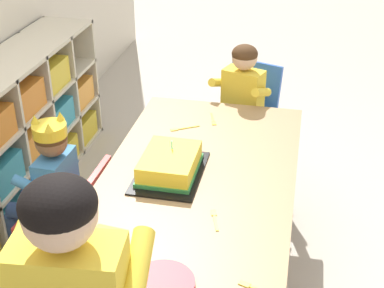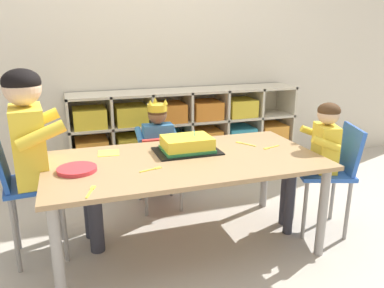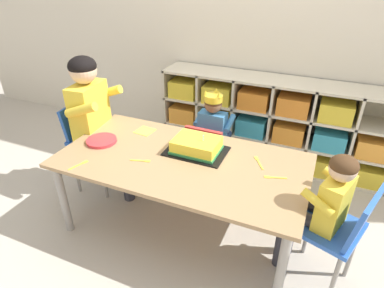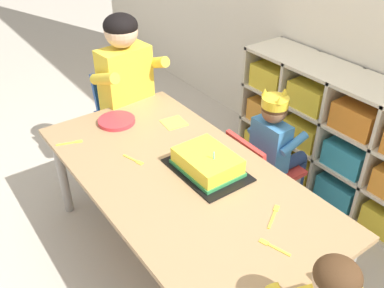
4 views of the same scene
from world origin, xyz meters
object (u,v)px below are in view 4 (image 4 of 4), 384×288
object	(u,v)px
fork_scattered_mid_table	(71,143)
fork_near_child_seat	(272,246)
classroom_chair_blue	(259,170)
child_with_crown	(276,140)
activity_table	(180,184)
birthday_cake_on_tray	(207,164)
paper_plate_stack	(117,121)
classroom_chair_adult_side	(125,111)
adult_helper_seated	(132,85)
fork_by_napkin	(274,215)
fork_near_cake_tray	(134,160)

from	to	relation	value
fork_scattered_mid_table	fork_near_child_seat	distance (m)	1.15
classroom_chair_blue	child_with_crown	bearing A→B (deg)	-89.88
activity_table	birthday_cake_on_tray	distance (m)	0.16
child_with_crown	paper_plate_stack	distance (m)	0.88
classroom_chair_adult_side	birthday_cake_on_tray	size ratio (longest dim) A/B	1.83
activity_table	classroom_chair_adult_side	distance (m)	0.88
child_with_crown	birthday_cake_on_tray	xyz separation A→B (m)	(0.06, -0.52, 0.10)
adult_helper_seated	fork_by_napkin	distance (m)	1.20
classroom_chair_blue	fork_by_napkin	distance (m)	0.64
fork_near_cake_tray	fork_near_child_seat	bearing A→B (deg)	173.52
classroom_chair_blue	fork_near_child_seat	world-z (taller)	classroom_chair_blue
paper_plate_stack	fork_near_child_seat	size ratio (longest dim) A/B	1.60
adult_helper_seated	fork_by_napkin	world-z (taller)	adult_helper_seated
fork_near_child_seat	fork_by_napkin	size ratio (longest dim) A/B	0.96
adult_helper_seated	birthday_cake_on_tray	bearing A→B (deg)	-99.83
child_with_crown	fork_near_child_seat	size ratio (longest dim) A/B	6.34
fork_near_child_seat	adult_helper_seated	bearing A→B (deg)	156.87
adult_helper_seated	activity_table	bearing A→B (deg)	-108.86
birthday_cake_on_tray	fork_near_cake_tray	distance (m)	0.36
classroom_chair_blue	fork_scattered_mid_table	size ratio (longest dim) A/B	4.38
fork_scattered_mid_table	fork_near_child_seat	bearing A→B (deg)	125.03
classroom_chair_blue	fork_by_napkin	world-z (taller)	classroom_chair_blue
classroom_chair_adult_side	paper_plate_stack	xyz separation A→B (m)	(0.28, -0.18, 0.12)
classroom_chair_blue	child_with_crown	distance (m)	0.19
adult_helper_seated	birthday_cake_on_tray	xyz separation A→B (m)	(0.80, -0.06, -0.07)
activity_table	fork_near_child_seat	xyz separation A→B (m)	(0.56, 0.03, 0.06)
birthday_cake_on_tray	paper_plate_stack	distance (m)	0.65
classroom_chair_adult_side	classroom_chair_blue	bearing A→B (deg)	-72.09
fork_scattered_mid_table	adult_helper_seated	bearing A→B (deg)	-137.43
activity_table	classroom_chair_adult_side	size ratio (longest dim) A/B	2.20
activity_table	birthday_cake_on_tray	xyz separation A→B (m)	(0.05, 0.12, 0.10)
classroom_chair_adult_side	adult_helper_seated	xyz separation A→B (m)	(0.11, 0.01, 0.22)
fork_near_child_seat	activity_table	bearing A→B (deg)	166.22
paper_plate_stack	fork_near_cake_tray	bearing A→B (deg)	-14.84
fork_scattered_mid_table	classroom_chair_blue	bearing A→B (deg)	166.37
activity_table	child_with_crown	bearing A→B (deg)	91.23
classroom_chair_adult_side	activity_table	bearing A→B (deg)	-106.54
classroom_chair_adult_side	fork_near_cake_tray	distance (m)	0.72
child_with_crown	fork_scattered_mid_table	bearing A→B (deg)	62.02
activity_table	fork_near_cake_tray	bearing A→B (deg)	-151.76
adult_helper_seated	birthday_cake_on_tray	world-z (taller)	adult_helper_seated
activity_table	child_with_crown	world-z (taller)	child_with_crown
adult_helper_seated	fork_near_cake_tray	distance (m)	0.62
activity_table	fork_near_child_seat	bearing A→B (deg)	2.90
fork_by_napkin	paper_plate_stack	bearing A→B (deg)	-111.52
adult_helper_seated	fork_scattered_mid_table	bearing A→B (deg)	-161.42
fork_near_child_seat	fork_by_napkin	bearing A→B (deg)	116.69
classroom_chair_blue	birthday_cake_on_tray	world-z (taller)	birthday_cake_on_tray
classroom_chair_adult_side	fork_by_napkin	xyz separation A→B (m)	(1.31, -0.01, 0.12)
fork_by_napkin	fork_near_cake_tray	bearing A→B (deg)	-98.81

